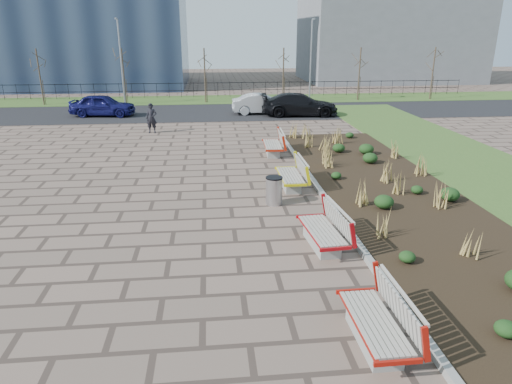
{
  "coord_description": "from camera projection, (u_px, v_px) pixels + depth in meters",
  "views": [
    {
      "loc": [
        0.27,
        -9.13,
        5.21
      ],
      "look_at": [
        1.5,
        3.0,
        0.9
      ],
      "focal_mm": 32.0,
      "sensor_mm": 36.0,
      "label": 1
    }
  ],
  "objects": [
    {
      "name": "lamp_west",
      "position": [
        121.0,
        63.0,
        33.08
      ],
      "size": [
        0.24,
        0.6,
        6.0
      ],
      "primitive_type": null,
      "color": "gray",
      "rests_on": "grass_verge_far"
    },
    {
      "name": "bench_d",
      "position": [
        272.0,
        143.0,
        20.28
      ],
      "size": [
        0.98,
        2.13,
        1.0
      ],
      "primitive_type": null,
      "rotation": [
        0.0,
        0.0,
        -0.04
      ],
      "color": "#A71E0B",
      "rests_on": "ground"
    },
    {
      "name": "road",
      "position": [
        206.0,
        112.0,
        30.91
      ],
      "size": [
        80.0,
        7.0,
        0.02
      ],
      "primitive_type": "cube",
      "color": "black",
      "rests_on": "ground"
    },
    {
      "name": "tree_f",
      "position": [
        433.0,
        73.0,
        36.17
      ],
      "size": [
        1.4,
        1.4,
        4.0
      ],
      "primitive_type": null,
      "color": "#4C3D2D",
      "rests_on": "grass_verge_far"
    },
    {
      "name": "bench_c",
      "position": [
        290.0,
        174.0,
        15.94
      ],
      "size": [
        0.91,
        2.1,
        1.0
      ],
      "primitive_type": null,
      "rotation": [
        0.0,
        0.0,
        0.0
      ],
      "color": "yellow",
      "rests_on": "ground"
    },
    {
      "name": "planting_bed",
      "position": [
        388.0,
        191.0,
        15.55
      ],
      "size": [
        4.5,
        18.0,
        0.1
      ],
      "primitive_type": "cube",
      "color": "black",
      "rests_on": "ground"
    },
    {
      "name": "building_grey",
      "position": [
        388.0,
        33.0,
        49.92
      ],
      "size": [
        18.0,
        12.0,
        10.0
      ],
      "primitive_type": "cube",
      "color": "slate",
      "rests_on": "ground"
    },
    {
      "name": "tree_e",
      "position": [
        359.0,
        74.0,
        35.6
      ],
      "size": [
        1.4,
        1.4,
        4.0
      ],
      "primitive_type": null,
      "color": "#4C3D2D",
      "rests_on": "grass_verge_far"
    },
    {
      "name": "tree_c",
      "position": [
        205.0,
        76.0,
        34.46
      ],
      "size": [
        1.4,
        1.4,
        4.0
      ],
      "primitive_type": null,
      "color": "#4C3D2D",
      "rests_on": "grass_verge_far"
    },
    {
      "name": "ground",
      "position": [
        203.0,
        276.0,
        10.28
      ],
      "size": [
        120.0,
        120.0,
        0.0
      ],
      "primitive_type": "plane",
      "color": "brown",
      "rests_on": "ground"
    },
    {
      "name": "grass_verge_far",
      "position": [
        206.0,
        100.0,
        36.54
      ],
      "size": [
        80.0,
        5.0,
        0.04
      ],
      "primitive_type": "cube",
      "color": "#33511E",
      "rests_on": "ground"
    },
    {
      "name": "pedestrian",
      "position": [
        151.0,
        118.0,
        24.49
      ],
      "size": [
        0.62,
        0.44,
        1.59
      ],
      "primitive_type": "imported",
      "rotation": [
        0.0,
        0.0,
        -0.11
      ],
      "color": "black",
      "rests_on": "ground"
    },
    {
      "name": "tree_a",
      "position": [
        40.0,
        77.0,
        33.31
      ],
      "size": [
        1.4,
        1.4,
        4.0
      ],
      "primitive_type": null,
      "color": "#4C3D2D",
      "rests_on": "grass_verge_far"
    },
    {
      "name": "car_silver",
      "position": [
        262.0,
        104.0,
        30.15
      ],
      "size": [
        3.96,
        1.39,
        1.3
      ],
      "primitive_type": "imported",
      "rotation": [
        0.0,
        0.0,
        1.57
      ],
      "color": "#9FA1A6",
      "rests_on": "road"
    },
    {
      "name": "lamp_east",
      "position": [
        311.0,
        62.0,
        34.42
      ],
      "size": [
        0.24,
        0.6,
        6.0
      ],
      "primitive_type": null,
      "color": "gray",
      "rests_on": "grass_verge_far"
    },
    {
      "name": "car_blue",
      "position": [
        103.0,
        105.0,
        29.34
      ],
      "size": [
        4.24,
        2.11,
        1.39
      ],
      "primitive_type": "imported",
      "rotation": [
        0.0,
        0.0,
        1.45
      ],
      "color": "#12124F",
      "rests_on": "road"
    },
    {
      "name": "car_black",
      "position": [
        299.0,
        104.0,
        29.47
      ],
      "size": [
        5.05,
        2.35,
        1.43
      ],
      "primitive_type": "imported",
      "rotation": [
        0.0,
        0.0,
        1.5
      ],
      "color": "black",
      "rests_on": "road"
    },
    {
      "name": "tree_d",
      "position": [
        283.0,
        75.0,
        35.03
      ],
      "size": [
        1.4,
        1.4,
        4.0
      ],
      "primitive_type": null,
      "color": "#4C3D2D",
      "rests_on": "grass_verge_far"
    },
    {
      "name": "planting_curb",
      "position": [
        322.0,
        193.0,
        15.32
      ],
      "size": [
        0.16,
        18.0,
        0.15
      ],
      "primitive_type": "cube",
      "color": "gray",
      "rests_on": "ground"
    },
    {
      "name": "bench_b",
      "position": [
        322.0,
        228.0,
        11.54
      ],
      "size": [
        1.08,
        2.17,
        1.0
      ],
      "primitive_type": null,
      "rotation": [
        0.0,
        0.0,
        0.09
      ],
      "color": "#A40A10",
      "rests_on": "ground"
    },
    {
      "name": "bench_a",
      "position": [
        375.0,
        319.0,
        7.91
      ],
      "size": [
        0.93,
        2.11,
        1.0
      ],
      "primitive_type": null,
      "rotation": [
        0.0,
        0.0,
        0.01
      ],
      "color": "#A8140B",
      "rests_on": "ground"
    },
    {
      "name": "litter_bin",
      "position": [
        274.0,
        191.0,
        14.41
      ],
      "size": [
        0.52,
        0.52,
        0.88
      ],
      "primitive_type": "cylinder",
      "color": "#B2B2B7",
      "rests_on": "ground"
    },
    {
      "name": "railing_fence",
      "position": [
        206.0,
        90.0,
        37.74
      ],
      "size": [
        44.0,
        0.1,
        1.2
      ],
      "primitive_type": null,
      "color": "black",
      "rests_on": "grass_verge_far"
    },
    {
      "name": "tree_b",
      "position": [
        124.0,
        76.0,
        33.88
      ],
      "size": [
        1.4,
        1.4,
        4.0
      ],
      "primitive_type": null,
      "color": "#4C3D2D",
      "rests_on": "grass_verge_far"
    }
  ]
}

